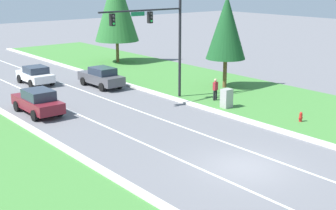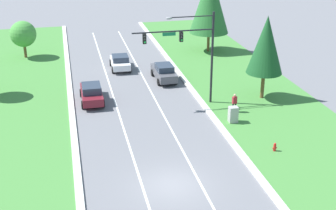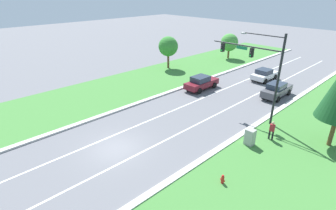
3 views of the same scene
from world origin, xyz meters
name	(u,v)px [view 3 (image 3 of 3)]	position (x,y,z in m)	size (l,w,h in m)	color
ground_plane	(116,148)	(0.00, 0.00, 0.00)	(160.00, 160.00, 0.00)	slate
curb_strip_right	(166,183)	(5.65, 0.00, 0.07)	(0.50, 90.00, 0.15)	beige
curb_strip_left	(81,123)	(-5.65, 0.00, 0.07)	(0.50, 90.00, 0.15)	beige
grass_verge_left	(58,106)	(-10.90, 0.00, 0.04)	(10.00, 90.00, 0.08)	#427F38
lane_stripe_inner_left	(104,139)	(-1.80, 0.00, 0.00)	(0.14, 81.00, 0.01)	white
lane_stripe_inner_right	(130,158)	(1.80, 0.00, 0.00)	(0.14, 81.00, 0.01)	white
traffic_signal_mast	(259,63)	(4.51, 12.34, 5.35)	(6.95, 0.41, 8.10)	black
burgundy_sedan	(201,83)	(-3.80, 14.87, 0.85)	(2.00, 4.67, 1.68)	maroon
white_sedan	(264,74)	(-0.12, 23.57, 0.81)	(2.11, 4.19, 1.57)	white
graphite_sedan	(277,90)	(3.70, 19.14, 0.85)	(2.00, 4.72, 1.67)	#4C4C51
utility_cabinet	(250,137)	(6.90, 7.88, 0.69)	(0.70, 0.60, 1.39)	#9E9E99
pedestrian	(272,130)	(7.71, 9.81, 0.94)	(0.42, 0.29, 1.69)	black
fire_hydrant	(223,179)	(8.09, 2.62, 0.34)	(0.34, 0.20, 0.70)	red
oak_near_left_tree	(229,42)	(-10.25, 30.07, 2.82)	(2.94, 2.94, 4.30)	brown
oak_far_left_tree	(168,47)	(-13.13, 18.26, 3.36)	(2.93, 2.93, 4.85)	brown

